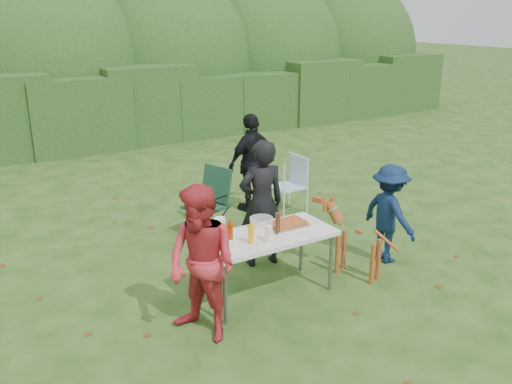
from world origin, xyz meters
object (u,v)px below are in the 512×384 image
person_cook (262,204)px  lawn_chair (287,184)px  person_black_puffy (252,163)px  person_red_jacket (202,264)px  mustard_bottle (251,234)px  ketchup_bottle (230,234)px  folding_table (267,239)px  beer_bottle (278,223)px  paper_towel_roll (220,229)px  dog (359,242)px  child (389,214)px  camping_chair (206,202)px

person_cook → lawn_chair: size_ratio=1.80×
person_cook → person_black_puffy: (0.91, 1.73, -0.02)m
person_red_jacket → mustard_bottle: size_ratio=7.71×
mustard_bottle → ketchup_bottle: 0.22m
folding_table → beer_bottle: beer_bottle is taller
paper_towel_roll → dog: bearing=-9.7°
child → paper_towel_roll: size_ratio=4.86×
person_cook → mustard_bottle: (-0.65, -0.83, 0.04)m
person_cook → person_black_puffy: size_ratio=1.03×
mustard_bottle → camping_chair: bearing=76.6°
folding_table → camping_chair: (0.22, 1.92, -0.21)m
mustard_bottle → dog: bearing=-2.9°
camping_chair → mustard_bottle: 2.12m
person_red_jacket → child: size_ratio=1.22×
ketchup_bottle → paper_towel_roll: (-0.06, 0.11, 0.02)m
folding_table → person_black_puffy: 2.77m
person_red_jacket → mustard_bottle: 0.73m
ketchup_bottle → paper_towel_roll: size_ratio=0.85×
person_cook → paper_towel_roll: 1.09m
folding_table → mustard_bottle: 0.33m
person_cook → lawn_chair: bearing=-124.8°
child → beer_bottle: size_ratio=5.27×
folding_table → ketchup_bottle: 0.48m
mustard_bottle → person_red_jacket: bearing=-160.8°
folding_table → person_cook: 0.82m
lawn_chair → mustard_bottle: mustard_bottle is taller
camping_chair → paper_towel_roll: size_ratio=3.69×
person_red_jacket → lawn_chair: person_red_jacket is taller
dog → lawn_chair: size_ratio=1.03×
child → lawn_chair: 2.14m
paper_towel_roll → person_black_puffy: bearing=52.1°
camping_chair → beer_bottle: (-0.11, -1.97, 0.38)m
folding_table → person_black_puffy: (1.30, 2.44, 0.09)m
ketchup_bottle → child: bearing=-1.0°
camping_chair → ketchup_bottle: (-0.67, -1.92, 0.37)m
dog → beer_bottle: bearing=61.6°
camping_chair → paper_towel_roll: paper_towel_roll is taller
child → ketchup_bottle: (-2.25, 0.04, 0.22)m
folding_table → person_cook: size_ratio=0.94×
person_red_jacket → paper_towel_roll: bearing=113.5°
camping_chair → paper_towel_roll: 1.99m
lawn_chair → paper_towel_roll: (-2.24, -1.98, 0.42)m
person_cook → dog: 1.25m
person_red_jacket → paper_towel_roll: (0.44, 0.46, 0.10)m
child → beer_bottle: child is taller
mustard_bottle → ketchup_bottle: (-0.19, 0.11, 0.01)m
child → beer_bottle: bearing=90.2°
mustard_bottle → ketchup_bottle: ketchup_bottle is taller
person_black_puffy → ketchup_bottle: bearing=44.7°
lawn_chair → beer_bottle: (-1.62, -2.14, 0.41)m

